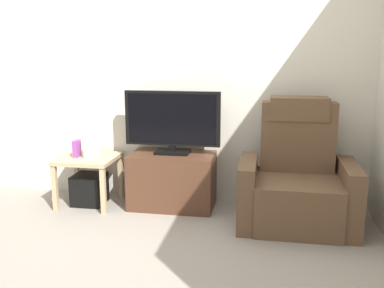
{
  "coord_description": "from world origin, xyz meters",
  "views": [
    {
      "loc": [
        0.89,
        -3.05,
        1.48
      ],
      "look_at": [
        0.26,
        0.5,
        0.7
      ],
      "focal_mm": 40.61,
      "sensor_mm": 36.0,
      "label": 1
    }
  ],
  "objects": [
    {
      "name": "recliner_armchair",
      "position": [
        1.16,
        0.64,
        0.37
      ],
      "size": [
        0.98,
        0.78,
        1.08
      ],
      "rotation": [
        0.0,
        0.0,
        -0.03
      ],
      "color": "brown",
      "rests_on": "ground"
    },
    {
      "name": "ground_plane",
      "position": [
        0.0,
        0.0,
        0.0
      ],
      "size": [
        6.4,
        6.4,
        0.0
      ],
      "primitive_type": "plane",
      "color": "gray"
    },
    {
      "name": "wall_back",
      "position": [
        0.0,
        1.13,
        1.3
      ],
      "size": [
        6.4,
        0.06,
        2.6
      ],
      "primitive_type": "cube",
      "color": "beige",
      "rests_on": "ground"
    },
    {
      "name": "book_upright",
      "position": [
        -0.91,
        0.75,
        0.56
      ],
      "size": [
        0.05,
        0.1,
        0.16
      ],
      "primitive_type": "cube",
      "color": "purple",
      "rests_on": "side_table"
    },
    {
      "name": "subwoofer_box",
      "position": [
        -0.81,
        0.77,
        0.15
      ],
      "size": [
        0.29,
        0.29,
        0.29
      ],
      "primitive_type": "cube",
      "color": "black",
      "rests_on": "ground"
    },
    {
      "name": "television",
      "position": [
        0.01,
        0.86,
        0.84
      ],
      "size": [
        0.9,
        0.2,
        0.59
      ],
      "color": "black",
      "rests_on": "tv_stand"
    },
    {
      "name": "tv_stand",
      "position": [
        0.01,
        0.84,
        0.26
      ],
      "size": [
        0.79,
        0.46,
        0.52
      ],
      "color": "#4C2D1E",
      "rests_on": "ground"
    },
    {
      "name": "side_table",
      "position": [
        -0.81,
        0.77,
        0.4
      ],
      "size": [
        0.54,
        0.54,
        0.48
      ],
      "color": "tan",
      "rests_on": "ground"
    },
    {
      "name": "game_console",
      "position": [
        -0.78,
        0.78,
        0.6
      ],
      "size": [
        0.07,
        0.2,
        0.24
      ],
      "primitive_type": "cube",
      "color": "white",
      "rests_on": "side_table"
    }
  ]
}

